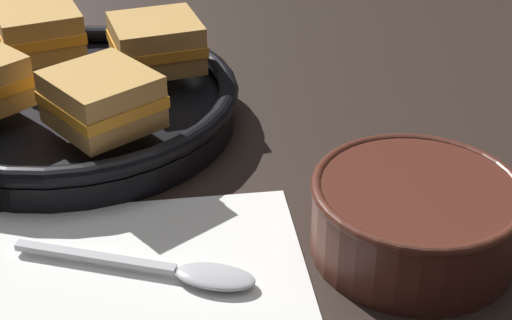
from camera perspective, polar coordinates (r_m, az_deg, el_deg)
name	(u,v)px	position (r m, az deg, el deg)	size (l,w,h in m)	color
ground_plane	(237,211)	(0.63, -1.39, -3.71)	(4.00, 4.00, 0.00)	black
napkin	(144,279)	(0.56, -8.14, -8.58)	(0.25, 0.22, 0.00)	white
soup_bowl	(415,213)	(0.58, 11.50, -3.83)	(0.15, 0.15, 0.06)	#4C2319
spoon	(181,271)	(0.55, -5.46, -8.04)	(0.17, 0.10, 0.01)	#B7B7BC
skillet	(74,105)	(0.76, -13.13, 3.95)	(0.31, 0.31, 0.04)	black
sandwich_near_left	(102,99)	(0.66, -11.13, 4.35)	(0.11, 0.11, 0.05)	#C18E47
sandwich_near_right	(156,43)	(0.76, -7.26, 8.44)	(0.09, 0.08, 0.05)	#C18E47
sandwich_far_left	(39,30)	(0.82, -15.50, 9.06)	(0.09, 0.09, 0.05)	#C18E47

